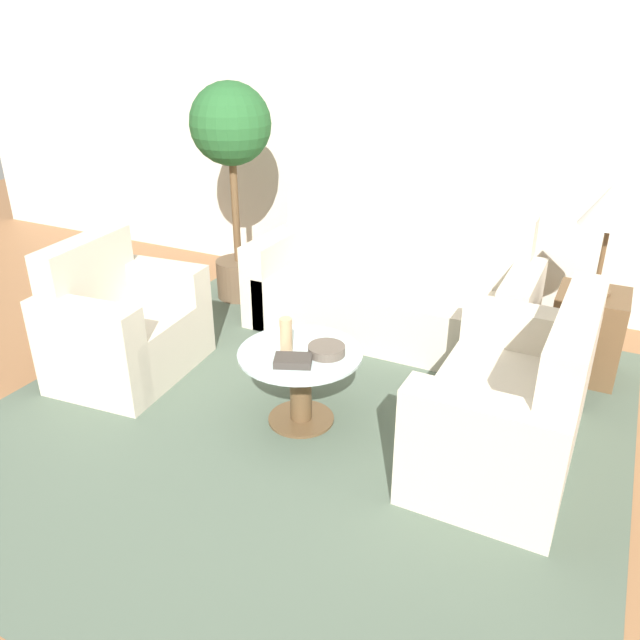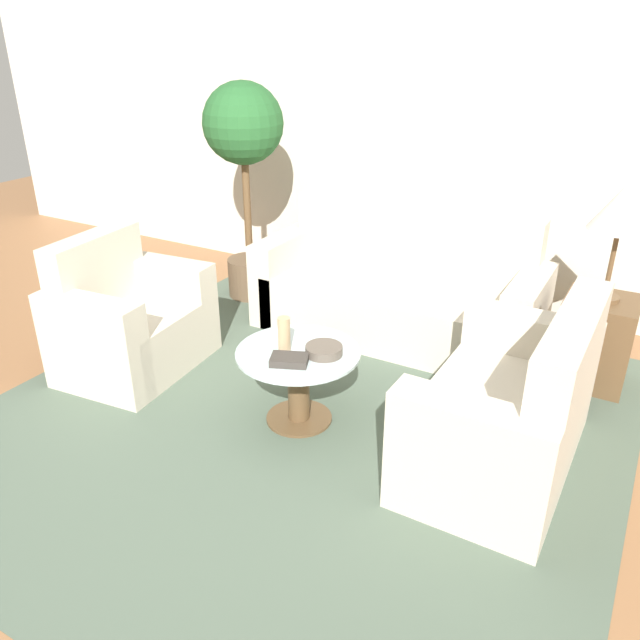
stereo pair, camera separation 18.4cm
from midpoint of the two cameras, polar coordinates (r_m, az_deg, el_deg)
ground_plane at (r=3.43m, az=-7.38°, el=-12.91°), size 14.00×14.00×0.00m
wall_back at (r=5.26m, az=10.92°, el=15.95°), size 10.00×0.06×2.60m
rug at (r=3.73m, az=-0.50°, el=-9.05°), size 3.56×3.58×0.01m
sofa_main at (r=4.68m, az=8.34°, el=2.23°), size 2.07×0.78×0.94m
armchair at (r=4.33m, az=-16.07°, el=-0.44°), size 0.80×1.01×0.90m
loveseat at (r=3.39m, az=18.79°, el=-8.39°), size 0.75×1.28×0.92m
coffee_table at (r=3.58m, az=-0.51°, el=-5.20°), size 0.71×0.71×0.46m
side_table at (r=4.40m, az=24.95°, el=-1.74°), size 0.43×0.43×0.58m
table_lamp at (r=4.12m, az=27.11°, el=8.95°), size 0.36×0.36×0.72m
potted_plant at (r=5.10m, az=-5.88°, el=15.16°), size 0.63×0.63×1.75m
vase at (r=3.47m, az=-1.79°, el=-1.33°), size 0.07×0.07×0.20m
bowl at (r=3.46m, az=1.89°, el=-2.79°), size 0.21×0.21×0.05m
book_stack at (r=3.37m, az=-1.26°, el=-3.69°), size 0.24×0.20×0.04m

